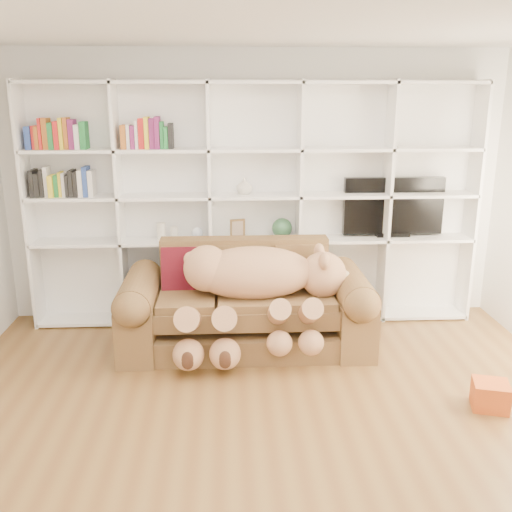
{
  "coord_description": "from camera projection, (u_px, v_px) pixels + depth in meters",
  "views": [
    {
      "loc": [
        -0.28,
        -3.26,
        2.27
      ],
      "look_at": [
        -0.02,
        1.63,
        0.87
      ],
      "focal_mm": 40.0,
      "sensor_mm": 36.0,
      "label": 1
    }
  ],
  "objects": [
    {
      "name": "figurine_short",
      "position": [
        174.0,
        233.0,
        5.68
      ],
      "size": [
        0.09,
        0.09,
        0.13
      ],
      "primitive_type": "cylinder",
      "rotation": [
        0.0,
        0.0,
        -0.24
      ],
      "color": "silver",
      "rests_on": "bookshelf"
    },
    {
      "name": "figurine_tall",
      "position": [
        161.0,
        231.0,
        5.67
      ],
      "size": [
        0.11,
        0.11,
        0.17
      ],
      "primitive_type": "cylinder",
      "rotation": [
        0.0,
        0.0,
        -0.36
      ],
      "color": "silver",
      "rests_on": "bookshelf"
    },
    {
      "name": "picture_frame",
      "position": [
        238.0,
        229.0,
        5.7
      ],
      "size": [
        0.15,
        0.06,
        0.19
      ],
      "primitive_type": "cube",
      "rotation": [
        0.0,
        0.0,
        0.22
      ],
      "color": "brown",
      "rests_on": "bookshelf"
    },
    {
      "name": "gift_box",
      "position": [
        490.0,
        395.0,
        4.25
      ],
      "size": [
        0.31,
        0.3,
        0.2
      ],
      "primitive_type": "cube",
      "rotation": [
        0.0,
        0.0,
        -0.28
      ],
      "color": "#C8511A",
      "rests_on": "floor"
    },
    {
      "name": "bookshelf",
      "position": [
        230.0,
        194.0,
        5.66
      ],
      "size": [
        4.43,
        0.35,
        2.4
      ],
      "color": "white",
      "rests_on": "floor"
    },
    {
      "name": "teddy_bear",
      "position": [
        255.0,
        286.0,
        5.0
      ],
      "size": [
        1.6,
        0.9,
        0.93
      ],
      "rotation": [
        0.0,
        0.0,
        0.17
      ],
      "color": "tan",
      "rests_on": "sofa"
    },
    {
      "name": "ceiling",
      "position": [
        276.0,
        10.0,
        3.02
      ],
      "size": [
        5.0,
        5.0,
        0.0
      ],
      "primitive_type": "plane",
      "rotation": [
        3.14,
        0.0,
        0.0
      ],
      "color": "white",
      "rests_on": "wall_back"
    },
    {
      "name": "sofa",
      "position": [
        246.0,
        309.0,
        5.26
      ],
      "size": [
        2.25,
        0.97,
        0.95
      ],
      "color": "brown",
      "rests_on": "floor"
    },
    {
      "name": "tv",
      "position": [
        393.0,
        207.0,
        5.78
      ],
      "size": [
        1.02,
        0.18,
        0.6
      ],
      "color": "black",
      "rests_on": "bookshelf"
    },
    {
      "name": "green_vase",
      "position": [
        282.0,
        228.0,
        5.73
      ],
      "size": [
        0.2,
        0.2,
        0.2
      ],
      "primitive_type": "sphere",
      "color": "#305E3B",
      "rests_on": "bookshelf"
    },
    {
      "name": "throw_pillow",
      "position": [
        185.0,
        270.0,
        5.29
      ],
      "size": [
        0.43,
        0.25,
        0.45
      ],
      "primitive_type": "cube",
      "rotation": [
        -0.24,
        0.0,
        0.03
      ],
      "color": "#4F0D1D",
      "rests_on": "sofa"
    },
    {
      "name": "wall_back",
      "position": [
        254.0,
        187.0,
        5.79
      ],
      "size": [
        5.0,
        0.02,
        2.7
      ],
      "primitive_type": "cube",
      "color": "white",
      "rests_on": "floor"
    },
    {
      "name": "snow_globe",
      "position": [
        197.0,
        233.0,
        5.69
      ],
      "size": [
        0.12,
        0.12,
        0.12
      ],
      "primitive_type": "sphere",
      "color": "white",
      "rests_on": "bookshelf"
    },
    {
      "name": "floor",
      "position": [
        272.0,
        451.0,
        3.77
      ],
      "size": [
        5.0,
        5.0,
        0.0
      ],
      "primitive_type": "plane",
      "color": "brown",
      "rests_on": "ground"
    },
    {
      "name": "shelf_vase",
      "position": [
        244.0,
        186.0,
        5.59
      ],
      "size": [
        0.18,
        0.18,
        0.16
      ],
      "primitive_type": "imported",
      "rotation": [
        0.0,
        0.0,
        0.16
      ],
      "color": "beige",
      "rests_on": "bookshelf"
    }
  ]
}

